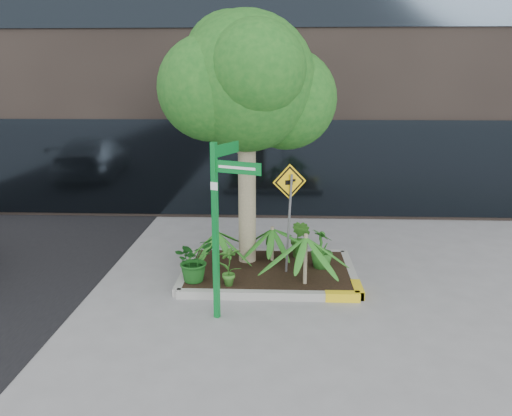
{
  "coord_description": "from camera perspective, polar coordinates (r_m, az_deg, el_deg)",
  "views": [
    {
      "loc": [
        0.34,
        -8.83,
        3.72
      ],
      "look_at": [
        -0.04,
        0.2,
        1.39
      ],
      "focal_mm": 35.0,
      "sensor_mm": 36.0,
      "label": 1
    }
  ],
  "objects": [
    {
      "name": "shrub_c",
      "position": [
        8.91,
        -3.08,
        -6.56
      ],
      "size": [
        0.51,
        0.51,
        0.75
      ],
      "primitive_type": "imported",
      "rotation": [
        0.0,
        0.0,
        3.52
      ],
      "color": "#327022",
      "rests_on": "planter"
    },
    {
      "name": "cattle_sign",
      "position": [
        9.12,
        3.82,
        0.82
      ],
      "size": [
        0.62,
        0.27,
        2.1
      ],
      "rotation": [
        0.0,
        0.0,
        0.35
      ],
      "color": "slate",
      "rests_on": "ground"
    },
    {
      "name": "shrub_d",
      "position": [
        10.29,
        5.12,
        -3.53
      ],
      "size": [
        0.62,
        0.62,
        0.8
      ],
      "primitive_type": "imported",
      "rotation": [
        0.0,
        0.0,
        5.45
      ],
      "color": "#2B601C",
      "rests_on": "planter"
    },
    {
      "name": "palm_left",
      "position": [
        9.54,
        -4.49,
        -2.72
      ],
      "size": [
        0.92,
        0.92,
        1.02
      ],
      "color": "tan",
      "rests_on": "ground"
    },
    {
      "name": "street_sign_post",
      "position": [
        7.67,
        -4.15,
        -0.48
      ],
      "size": [
        0.78,
        1.04,
        2.83
      ],
      "rotation": [
        0.0,
        0.0,
        -0.4
      ],
      "color": "#0B7D2D",
      "rests_on": "ground"
    },
    {
      "name": "palm_back",
      "position": [
        10.02,
        1.89,
        -2.42
      ],
      "size": [
        0.8,
        0.8,
        0.89
      ],
      "color": "tan",
      "rests_on": "ground"
    },
    {
      "name": "palm_front",
      "position": [
        8.85,
        5.73,
        -3.35
      ],
      "size": [
        1.05,
        1.05,
        1.17
      ],
      "color": "tan",
      "rests_on": "ground"
    },
    {
      "name": "planter",
      "position": [
        9.8,
        1.64,
        -7.22
      ],
      "size": [
        3.35,
        2.36,
        0.15
      ],
      "color": "#9E9E99",
      "rests_on": "ground"
    },
    {
      "name": "tree",
      "position": [
        9.6,
        -1.09,
        14.18
      ],
      "size": [
        3.35,
        2.97,
        5.03
      ],
      "color": "tan",
      "rests_on": "ground"
    },
    {
      "name": "ground",
      "position": [
        9.59,
        0.21,
        -8.37
      ],
      "size": [
        80.0,
        80.0,
        0.0
      ],
      "primitive_type": "plane",
      "color": "gray",
      "rests_on": "ground"
    },
    {
      "name": "shrub_a",
      "position": [
        9.16,
        -7.12,
        -5.84
      ],
      "size": [
        1.03,
        1.03,
        0.82
      ],
      "primitive_type": "imported",
      "rotation": [
        0.0,
        0.0,
        0.93
      ],
      "color": "#175218",
      "rests_on": "planter"
    },
    {
      "name": "shrub_b",
      "position": [
        9.81,
        7.51,
        -4.61
      ],
      "size": [
        0.6,
        0.6,
        0.77
      ],
      "primitive_type": "imported",
      "rotation": [
        0.0,
        0.0,
        2.19
      ],
      "color": "#26671E",
      "rests_on": "planter"
    }
  ]
}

